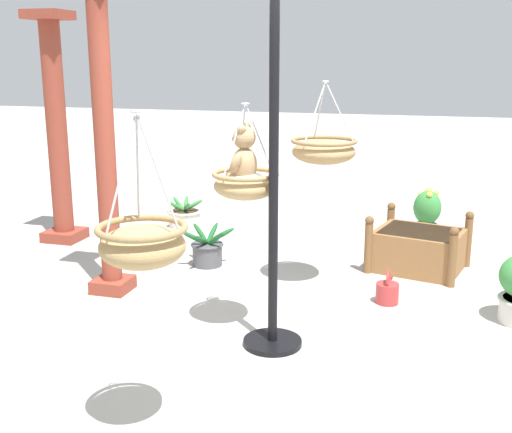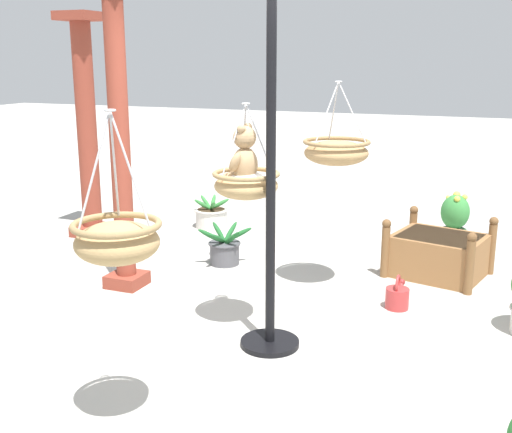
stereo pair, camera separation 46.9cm
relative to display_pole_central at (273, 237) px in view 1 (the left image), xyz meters
name	(u,v)px [view 1 (the left image)]	position (x,y,z in m)	size (l,w,h in m)	color
ground_plane	(263,335)	(0.14, 0.12, -0.84)	(40.00, 40.00, 0.00)	#ADAAA3
display_pole_central	(273,237)	(0.00, 0.00, 0.00)	(0.44, 0.44, 2.64)	black
hanging_basket_with_teddy	(246,184)	(0.15, 0.25, 0.34)	(0.50, 0.50, 0.70)	tan
teddy_bear	(243,158)	(0.15, 0.27, 0.54)	(0.30, 0.28, 0.44)	tan
hanging_basket_left_high	(142,243)	(-1.39, 0.34, 0.32)	(0.48, 0.48, 0.80)	tan
hanging_basket_right_low	(324,150)	(1.31, -0.12, 0.45)	(0.59, 0.59, 0.73)	#A37F51
greenhouse_pillar_left	(57,134)	(2.05, 3.06, 0.40)	(0.43, 0.43, 2.59)	brown
greenhouse_pillar_right	(104,137)	(0.69, 1.70, 0.58)	(0.34, 0.34, 2.94)	brown
wooden_planter_box	(419,248)	(2.09, -0.98, -0.62)	(0.95, 1.04, 0.58)	olive
potted_plant_fern_front	(185,217)	(2.92, 1.89, -0.69)	(0.44, 0.46, 0.40)	beige
potted_plant_conical_shrub	(427,214)	(3.20, -1.03, -0.52)	(0.32, 0.32, 0.63)	#2D5638
potted_plant_trailing_ivy	(207,250)	(1.63, 1.12, -0.68)	(0.58, 0.52, 0.42)	#4C4C51
watering_can	(387,292)	(1.09, -0.76, -0.74)	(0.35, 0.20, 0.30)	#B23333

